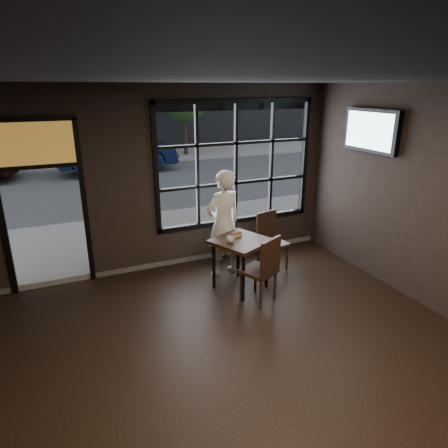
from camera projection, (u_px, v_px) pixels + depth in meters
name	position (u px, v px, depth m)	size (l,w,h in m)	color
floor	(270.00, 387.00, 4.43)	(6.00, 7.00, 0.02)	black
ceiling	(285.00, 79.00, 3.37)	(6.00, 7.00, 0.02)	black
window_frame	(236.00, 163.00, 7.32)	(3.06, 0.12, 2.28)	black
stained_transom	(34.00, 143.00, 5.89)	(1.20, 0.06, 0.70)	orange
street_asphalt	(81.00, 138.00, 25.20)	(60.00, 41.00, 0.04)	#545456
building_across	(66.00, 1.00, 21.85)	(28.00, 12.00, 15.00)	#5B5956
cafe_table	(241.00, 264.00, 6.45)	(0.78, 0.78, 0.85)	black
chair_near	(258.00, 269.00, 6.04)	(0.46, 0.46, 1.06)	black
chair_window	(273.00, 242.00, 7.11)	(0.45, 0.45, 1.04)	black
man	(223.00, 224.00, 6.78)	(0.68, 0.45, 1.86)	silver
hotdog	(237.00, 235.00, 6.43)	(0.20, 0.08, 0.06)	tan
cup	(231.00, 239.00, 6.20)	(0.12, 0.12, 0.10)	silver
tv	(371.00, 131.00, 6.47)	(0.13, 1.18, 0.69)	black
navy_car	(117.00, 150.00, 15.00)	(1.53, 4.39, 1.45)	black
tree_left	(47.00, 95.00, 15.77)	(2.30, 2.30, 3.93)	#332114
tree_right	(184.00, 96.00, 17.70)	(2.23, 2.23, 3.80)	#332114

